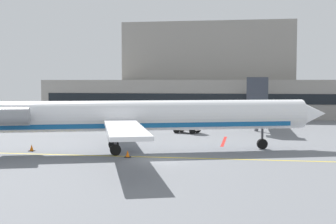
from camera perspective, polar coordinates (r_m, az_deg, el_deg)
name	(u,v)px	position (r m, az deg, el deg)	size (l,w,h in m)	color
ground	(158,161)	(36.07, -1.16, -5.84)	(120.00, 120.00, 0.11)	slate
terminal_building	(231,82)	(84.27, 7.49, 3.58)	(66.04, 17.53, 16.14)	gray
jet_bridge_west	(256,88)	(64.04, 10.42, 2.80)	(2.40, 20.41, 6.37)	silver
regional_jet	(126,116)	(39.86, -5.01, -0.51)	(33.86, 25.61, 8.14)	white
baggage_tug	(101,116)	(67.70, -8.03, -0.52)	(3.31, 2.81, 2.21)	silver
pushback_tractor	(189,125)	(54.56, 2.56, -1.50)	(3.14, 2.44, 2.24)	silver
safety_cone_alpha	(32,148)	(42.27, -15.94, -4.17)	(0.47, 0.47, 0.55)	orange
safety_cone_bravo	(128,154)	(37.49, -4.84, -5.03)	(0.47, 0.47, 0.55)	orange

